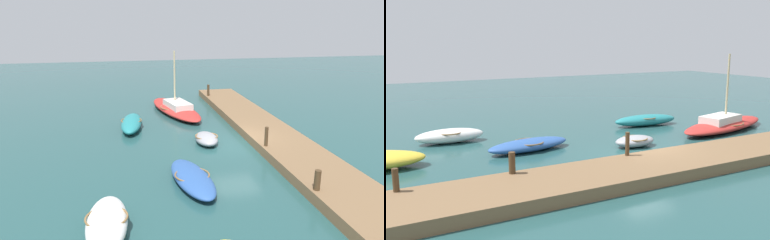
# 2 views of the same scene
# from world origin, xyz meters

# --- Properties ---
(ground_plane) EXTENTS (84.00, 84.00, 0.00)m
(ground_plane) POSITION_xyz_m (0.00, 0.00, 0.00)
(ground_plane) COLOR #234C4C
(dock_platform) EXTENTS (27.55, 3.06, 0.49)m
(dock_platform) POSITION_xyz_m (0.00, -2.30, 0.25)
(dock_platform) COLOR brown
(dock_platform) RESTS_ON ground_plane
(rowboat_blue) EXTENTS (4.44, 1.99, 0.58)m
(rowboat_blue) POSITION_xyz_m (-4.46, 3.44, 0.30)
(rowboat_blue) COLOR #2D569E
(rowboat_blue) RESTS_ON ground_plane
(rowboat_white) EXTENTS (3.61, 1.49, 0.75)m
(rowboat_white) POSITION_xyz_m (-7.57, 6.96, 0.38)
(rowboat_white) COLOR white
(rowboat_white) RESTS_ON ground_plane
(sailboat_red) EXTENTS (8.06, 3.88, 4.60)m
(sailboat_red) POSITION_xyz_m (7.74, 2.29, 0.38)
(sailboat_red) COLOR #B72D28
(sailboat_red) RESTS_ON ground_plane
(rowboat_teal) EXTENTS (4.44, 1.71, 0.70)m
(rowboat_teal) POSITION_xyz_m (4.42, 5.68, 0.36)
(rowboat_teal) COLOR teal
(rowboat_teal) RESTS_ON ground_plane
(dinghy_grey) EXTENTS (2.23, 1.33, 0.57)m
(dinghy_grey) POSITION_xyz_m (0.63, 1.61, 0.30)
(dinghy_grey) COLOR #939399
(dinghy_grey) RESTS_ON ground_plane
(mooring_post_west) EXTENTS (0.20, 0.20, 0.79)m
(mooring_post_west) POSITION_xyz_m (-10.87, -1.02, 0.89)
(mooring_post_west) COLOR #47331E
(mooring_post_west) RESTS_ON dock_platform
(mooring_post_mid_west) EXTENTS (0.25, 0.25, 0.82)m
(mooring_post_mid_west) POSITION_xyz_m (-6.89, -1.02, 0.90)
(mooring_post_mid_west) COLOR #47331E
(mooring_post_mid_west) RESTS_ON dock_platform
(mooring_post_mid_east) EXTENTS (0.18, 0.18, 1.03)m
(mooring_post_mid_east) POSITION_xyz_m (-1.70, -1.02, 1.00)
(mooring_post_mid_east) COLOR #47331E
(mooring_post_mid_east) RESTS_ON dock_platform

